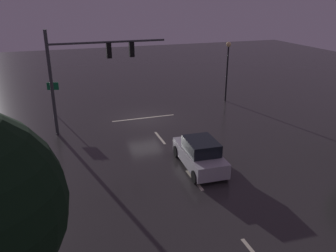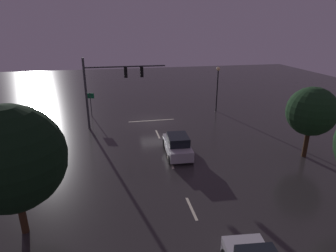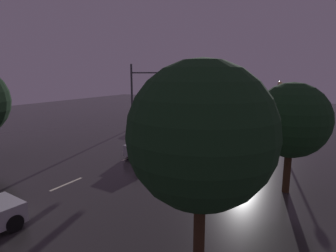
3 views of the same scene
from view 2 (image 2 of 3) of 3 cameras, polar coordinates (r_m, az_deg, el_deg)
ground_plane at (r=31.31m, az=-3.26°, el=0.96°), size 80.00×80.00×0.00m
traffic_signal_assembly at (r=28.89m, az=-11.30°, el=8.83°), size 7.99×0.47×7.07m
lane_dash_far at (r=27.60m, az=-2.07°, el=-1.65°), size 0.16×2.20×0.01m
lane_dash_mid at (r=22.21m, az=0.48°, el=-7.21°), size 0.16×2.20×0.01m
lane_dash_near at (r=17.23m, az=4.72°, el=-16.10°), size 0.16×2.20×0.01m
stop_bar at (r=31.52m, az=-3.32°, el=1.10°), size 5.00×0.16×0.01m
car_approaching at (r=23.16m, az=1.89°, el=-3.87°), size 2.08×4.44×1.70m
street_lamp_left_kerb at (r=34.60m, az=9.89°, el=8.86°), size 0.44×0.44×5.33m
route_sign at (r=33.60m, az=-15.24°, el=5.15°), size 0.88×0.30×2.77m
tree_left_near at (r=24.35m, az=26.76°, el=2.60°), size 3.76×3.76×5.66m
tree_right_near at (r=15.21m, az=-28.91°, el=-5.67°), size 5.11×5.11×6.74m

